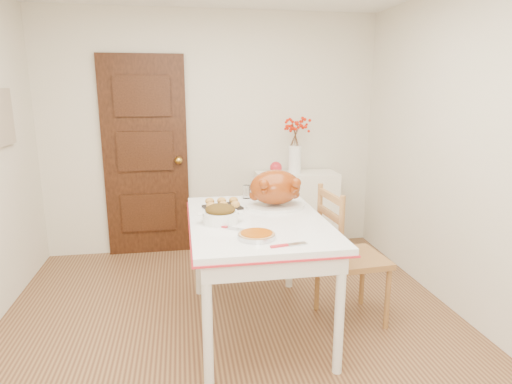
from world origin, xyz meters
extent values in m
cube|color=#502E1D|center=(0.00, 0.00, 0.00)|extent=(3.50, 4.00, 0.00)
cube|color=beige|center=(0.00, 2.00, 1.25)|extent=(3.50, 0.00, 2.50)
cube|color=beige|center=(0.00, -2.00, 1.25)|extent=(3.50, 0.00, 2.50)
cube|color=beige|center=(1.75, 0.00, 1.25)|extent=(0.00, 4.00, 2.50)
cube|color=black|center=(-0.70, 1.97, 1.03)|extent=(0.85, 0.06, 2.06)
cube|color=#BBAF8C|center=(-1.73, 1.20, 1.50)|extent=(0.03, 0.35, 0.45)
cube|color=white|center=(0.86, 1.78, 0.43)|extent=(0.85, 0.38, 0.85)
sphere|color=red|center=(0.63, 1.78, 0.92)|extent=(0.13, 0.13, 0.13)
cylinder|color=#943D01|center=(0.10, -0.14, 0.86)|extent=(0.26, 0.26, 0.05)
cylinder|color=white|center=(0.18, 0.85, 0.89)|extent=(0.07, 0.07, 0.11)
camera|label=1|loc=(-0.33, -2.62, 1.72)|focal=30.56mm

